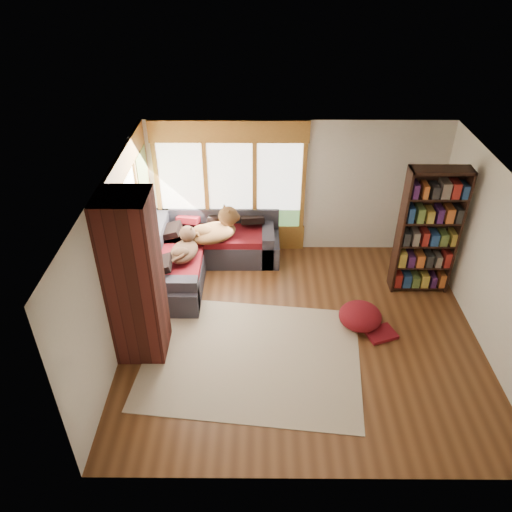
% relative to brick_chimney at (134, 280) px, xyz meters
% --- Properties ---
extents(floor, '(5.50, 5.50, 0.00)m').
position_rel_brick_chimney_xyz_m(floor, '(2.40, 0.35, -1.30)').
color(floor, '#4C2A15').
rests_on(floor, ground).
extents(ceiling, '(5.50, 5.50, 0.00)m').
position_rel_brick_chimney_xyz_m(ceiling, '(2.40, 0.35, 1.30)').
color(ceiling, white).
extents(wall_back, '(5.50, 0.04, 2.60)m').
position_rel_brick_chimney_xyz_m(wall_back, '(2.40, 2.85, 0.00)').
color(wall_back, silver).
rests_on(wall_back, ground).
extents(wall_front, '(5.50, 0.04, 2.60)m').
position_rel_brick_chimney_xyz_m(wall_front, '(2.40, -2.15, 0.00)').
color(wall_front, silver).
rests_on(wall_front, ground).
extents(wall_left, '(0.04, 5.00, 2.60)m').
position_rel_brick_chimney_xyz_m(wall_left, '(-0.35, 0.35, 0.00)').
color(wall_left, silver).
rests_on(wall_left, ground).
extents(wall_right, '(0.04, 5.00, 2.60)m').
position_rel_brick_chimney_xyz_m(wall_right, '(5.15, 0.35, 0.00)').
color(wall_right, silver).
rests_on(wall_right, ground).
extents(windows_back, '(2.82, 0.10, 1.90)m').
position_rel_brick_chimney_xyz_m(windows_back, '(1.20, 2.82, 0.05)').
color(windows_back, '#976426').
rests_on(windows_back, wall_back).
extents(windows_left, '(0.10, 2.62, 1.90)m').
position_rel_brick_chimney_xyz_m(windows_left, '(-0.32, 1.55, 0.05)').
color(windows_left, '#976426').
rests_on(windows_left, wall_left).
extents(roller_blind, '(0.03, 0.72, 0.90)m').
position_rel_brick_chimney_xyz_m(roller_blind, '(-0.29, 2.38, 0.45)').
color(roller_blind, olive).
rests_on(roller_blind, wall_left).
extents(brick_chimney, '(0.70, 0.70, 2.60)m').
position_rel_brick_chimney_xyz_m(brick_chimney, '(0.00, 0.00, 0.00)').
color(brick_chimney, '#471914').
rests_on(brick_chimney, ground).
extents(sectional_sofa, '(2.20, 2.20, 0.80)m').
position_rel_brick_chimney_xyz_m(sectional_sofa, '(0.45, 2.05, -1.00)').
color(sectional_sofa, '#29282E').
rests_on(sectional_sofa, ground).
extents(area_rug, '(3.45, 2.78, 0.01)m').
position_rel_brick_chimney_xyz_m(area_rug, '(1.63, -0.19, -1.29)').
color(area_rug, beige).
rests_on(area_rug, ground).
extents(bookshelf, '(0.98, 0.33, 2.28)m').
position_rel_brick_chimney_xyz_m(bookshelf, '(4.54, 1.55, -0.16)').
color(bookshelf, black).
rests_on(bookshelf, ground).
extents(pouf, '(0.89, 0.89, 0.37)m').
position_rel_brick_chimney_xyz_m(pouf, '(3.35, 0.54, -1.10)').
color(pouf, maroon).
rests_on(pouf, area_rug).
extents(dog_tan, '(1.06, 0.94, 0.52)m').
position_rel_brick_chimney_xyz_m(dog_tan, '(0.96, 2.20, -0.50)').
color(dog_tan, brown).
rests_on(dog_tan, sectional_sofa).
extents(dog_brindle, '(0.57, 0.80, 0.41)m').
position_rel_brick_chimney_xyz_m(dog_brindle, '(0.45, 1.66, -0.56)').
color(dog_brindle, black).
rests_on(dog_brindle, sectional_sofa).
extents(throw_pillows, '(1.98, 1.68, 0.45)m').
position_rel_brick_chimney_xyz_m(throw_pillows, '(0.48, 2.20, -0.54)').
color(throw_pillows, black).
rests_on(throw_pillows, sectional_sofa).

